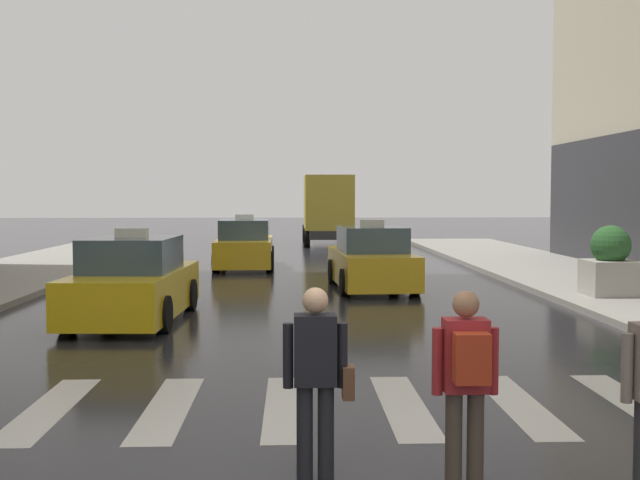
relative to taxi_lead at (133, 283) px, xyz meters
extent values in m
cube|color=silver|center=(0.30, -6.28, -0.72)|extent=(0.50, 2.80, 0.01)
cube|color=silver|center=(1.65, -6.28, -0.72)|extent=(0.50, 2.80, 0.01)
cube|color=silver|center=(3.00, -6.28, -0.72)|extent=(0.50, 2.80, 0.01)
cube|color=silver|center=(4.35, -6.28, -0.72)|extent=(0.50, 2.80, 0.01)
cube|color=silver|center=(5.70, -6.28, -0.72)|extent=(0.50, 2.80, 0.01)
cube|color=silver|center=(7.05, -6.28, -0.72)|extent=(0.50, 2.80, 0.01)
cube|color=yellow|center=(0.00, 0.02, -0.16)|extent=(1.99, 4.57, 0.84)
cube|color=#384C5B|center=(0.00, -0.08, 0.58)|extent=(1.69, 2.17, 0.64)
cube|color=silver|center=(0.00, -0.08, 0.99)|extent=(0.61, 0.27, 0.18)
cylinder|color=black|center=(-0.80, 1.41, -0.39)|extent=(0.25, 0.67, 0.66)
cylinder|color=black|center=(0.91, 1.33, -0.39)|extent=(0.25, 0.67, 0.66)
cylinder|color=black|center=(-0.91, -1.29, -0.39)|extent=(0.25, 0.67, 0.66)
cylinder|color=black|center=(0.80, -1.36, -0.39)|extent=(0.25, 0.67, 0.66)
cube|color=#F2EAB2|center=(-0.53, 2.32, -0.12)|extent=(0.20, 0.05, 0.14)
cube|color=#F2EAB2|center=(0.73, 2.26, -0.12)|extent=(0.20, 0.05, 0.14)
cube|color=gold|center=(5.13, 5.01, -0.16)|extent=(2.06, 4.60, 0.84)
cube|color=#384C5B|center=(5.14, 4.91, 0.58)|extent=(1.72, 2.19, 0.64)
cube|color=silver|center=(5.14, 4.91, 0.99)|extent=(0.61, 0.27, 0.18)
cylinder|color=black|center=(4.20, 6.31, -0.39)|extent=(0.26, 0.67, 0.66)
cylinder|color=black|center=(5.90, 6.41, -0.39)|extent=(0.26, 0.67, 0.66)
cylinder|color=black|center=(4.35, 3.62, -0.39)|extent=(0.26, 0.67, 0.66)
cylinder|color=black|center=(6.06, 3.71, -0.39)|extent=(0.26, 0.67, 0.66)
cube|color=#F2EAB2|center=(4.37, 7.24, -0.12)|extent=(0.20, 0.05, 0.14)
cube|color=#F2EAB2|center=(5.63, 7.32, -0.12)|extent=(0.20, 0.05, 0.14)
cube|color=gold|center=(1.49, 10.96, -0.16)|extent=(1.86, 4.52, 0.84)
cube|color=#384C5B|center=(1.49, 10.86, 0.58)|extent=(1.63, 2.12, 0.64)
cube|color=silver|center=(1.49, 10.86, 0.99)|extent=(0.60, 0.25, 0.18)
cylinder|color=black|center=(0.62, 12.30, -0.39)|extent=(0.23, 0.66, 0.66)
cylinder|color=black|center=(2.33, 12.33, -0.39)|extent=(0.23, 0.66, 0.66)
cylinder|color=black|center=(0.65, 9.60, -0.39)|extent=(0.23, 0.66, 0.66)
cylinder|color=black|center=(2.36, 9.63, -0.39)|extent=(0.23, 0.66, 0.66)
cube|color=#F2EAB2|center=(0.83, 13.23, -0.12)|extent=(0.20, 0.04, 0.14)
cube|color=#F2EAB2|center=(2.09, 13.24, -0.12)|extent=(0.20, 0.04, 0.14)
cube|color=#2D2D2D|center=(4.78, 22.73, -0.07)|extent=(1.80, 6.60, 0.40)
cube|color=silver|center=(4.77, 26.03, 1.18)|extent=(2.10, 1.80, 2.10)
cube|color=#384C5B|center=(4.77, 26.95, 1.54)|extent=(1.89, 0.04, 0.95)
cube|color=gold|center=(4.78, 21.83, 1.38)|extent=(2.20, 4.80, 2.50)
cylinder|color=black|center=(3.77, 25.83, -0.27)|extent=(0.28, 0.90, 0.90)
cylinder|color=black|center=(5.77, 25.84, -0.27)|extent=(0.28, 0.90, 0.90)
cylinder|color=black|center=(3.78, 21.29, -0.27)|extent=(0.28, 0.90, 0.90)
cylinder|color=black|center=(5.78, 21.30, -0.27)|extent=(0.28, 0.90, 0.90)
cylinder|color=#473D33|center=(4.39, -8.86, -0.31)|extent=(0.14, 0.14, 0.82)
cylinder|color=#473D33|center=(4.57, -8.86, -0.31)|extent=(0.14, 0.14, 0.82)
cube|color=maroon|center=(4.48, -8.86, 0.40)|extent=(0.36, 0.24, 0.60)
sphere|color=#9E7051|center=(4.48, -8.86, 0.82)|extent=(0.22, 0.22, 0.22)
cylinder|color=maroon|center=(4.25, -8.86, 0.35)|extent=(0.09, 0.09, 0.55)
cylinder|color=maroon|center=(4.71, -8.86, 0.35)|extent=(0.09, 0.09, 0.55)
cube|color=#B23319|center=(4.48, -9.08, 0.42)|extent=(0.28, 0.18, 0.40)
cylinder|color=black|center=(3.17, -8.60, -0.31)|extent=(0.14, 0.14, 0.82)
cylinder|color=black|center=(3.35, -8.60, -0.31)|extent=(0.14, 0.14, 0.82)
cube|color=black|center=(3.26, -8.60, 0.40)|extent=(0.36, 0.24, 0.60)
sphere|color=tan|center=(3.26, -8.60, 0.82)|extent=(0.22, 0.22, 0.22)
cylinder|color=black|center=(3.03, -8.60, 0.35)|extent=(0.09, 0.09, 0.55)
cylinder|color=black|center=(3.49, -8.60, 0.35)|extent=(0.09, 0.09, 0.55)
cube|color=brown|center=(3.54, -8.60, 0.12)|extent=(0.10, 0.20, 0.28)
cylinder|color=gray|center=(5.70, -9.16, 0.35)|extent=(0.09, 0.09, 0.55)
cube|color=#A8A399|center=(10.32, 2.33, -0.17)|extent=(1.10, 1.10, 0.80)
sphere|color=#285628|center=(10.32, 2.33, 0.58)|extent=(0.90, 0.90, 0.90)
camera|label=1|loc=(3.06, -15.13, 1.70)|focal=43.85mm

